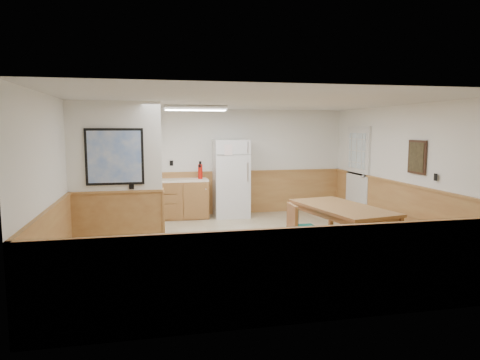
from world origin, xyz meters
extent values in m
plane|color=tan|center=(0.00, 0.00, 0.00)|extent=(6.00, 6.00, 0.00)
cube|color=silver|center=(0.00, 0.00, 2.50)|extent=(6.00, 6.00, 0.02)
cube|color=white|center=(0.00, 3.00, 1.25)|extent=(6.00, 0.02, 2.50)
cube|color=white|center=(3.00, 0.00, 1.25)|extent=(0.02, 6.00, 2.50)
cube|color=white|center=(-3.00, 0.00, 1.25)|extent=(0.02, 6.00, 2.50)
cube|color=tan|center=(0.00, 2.98, 0.50)|extent=(6.00, 0.04, 1.00)
cube|color=tan|center=(2.98, 0.00, 0.50)|extent=(0.04, 6.00, 1.00)
cube|color=tan|center=(-2.98, 0.00, 0.50)|extent=(0.04, 6.00, 1.00)
cube|color=white|center=(-2.25, 0.20, 1.75)|extent=(1.50, 0.15, 1.50)
cube|color=tan|center=(-2.25, 0.20, 0.50)|extent=(1.50, 0.17, 1.00)
cube|color=black|center=(-2.25, 0.10, 1.60)|extent=(0.92, 0.03, 0.92)
cube|color=white|center=(-2.25, 0.09, 1.60)|extent=(0.84, 0.01, 0.84)
cube|color=#925F34|center=(-1.10, 2.68, 0.43)|extent=(1.40, 0.60, 0.86)
cube|color=#925F34|center=(-2.57, 2.68, 0.43)|extent=(0.06, 0.60, 0.86)
cube|color=#925F34|center=(-1.83, 2.68, 0.43)|extent=(0.06, 0.60, 0.86)
cube|color=#F6E6CF|center=(-1.50, 2.68, 0.88)|extent=(2.20, 0.60, 0.04)
cube|color=#F6E6CF|center=(-1.50, 2.98, 0.95)|extent=(2.20, 0.02, 0.10)
cube|color=silver|center=(2.97, 1.90, 1.02)|extent=(0.05, 1.02, 2.15)
cube|color=silver|center=(2.96, 1.90, 1.02)|extent=(0.04, 0.90, 2.05)
cube|color=silver|center=(2.94, 1.90, 1.55)|extent=(0.02, 0.76, 0.80)
cube|color=silver|center=(-2.10, 2.98, 1.55)|extent=(0.80, 0.03, 1.00)
cube|color=white|center=(-2.10, 2.96, 1.55)|extent=(0.70, 0.01, 0.90)
cube|color=#372116|center=(2.97, -0.30, 1.55)|extent=(0.03, 0.50, 0.60)
cube|color=black|center=(2.95, -0.30, 1.55)|extent=(0.01, 0.42, 0.52)
cube|color=silver|center=(-0.80, 1.30, 2.45)|extent=(1.20, 0.30, 0.08)
cube|color=white|center=(-0.80, 1.30, 2.40)|extent=(1.15, 0.25, 0.01)
cube|color=white|center=(0.15, 2.63, 0.90)|extent=(0.81, 0.71, 1.80)
cube|color=silver|center=(0.47, 2.27, 1.64)|extent=(0.03, 0.02, 0.23)
cube|color=silver|center=(0.47, 2.27, 1.08)|extent=(0.03, 0.02, 0.42)
cube|color=olive|center=(1.46, -0.49, 0.72)|extent=(1.32, 2.09, 0.05)
cube|color=olive|center=(1.46, -0.49, 0.65)|extent=(1.20, 1.97, 0.10)
cube|color=olive|center=(1.22, -1.46, 0.35)|extent=(0.08, 0.08, 0.70)
cube|color=olive|center=(0.87, 0.32, 0.35)|extent=(0.08, 0.08, 0.70)
cube|color=olive|center=(2.05, -1.30, 0.35)|extent=(0.08, 0.08, 0.70)
cube|color=olive|center=(1.71, 0.49, 0.35)|extent=(0.08, 0.08, 0.70)
cube|color=olive|center=(2.75, -0.49, 0.42)|extent=(0.51, 1.52, 0.05)
cube|color=olive|center=(2.75, -1.18, 0.20)|extent=(0.31, 0.10, 0.40)
cube|color=olive|center=(2.75, 0.20, 0.20)|extent=(0.31, 0.10, 0.40)
cube|color=olive|center=(0.71, -0.68, 0.42)|extent=(0.45, 0.45, 0.06)
cube|color=#0E493B|center=(0.71, -0.68, 0.47)|extent=(0.41, 0.41, 0.03)
cube|color=olive|center=(0.52, -0.68, 0.65)|extent=(0.06, 0.45, 0.40)
cube|color=#0E493B|center=(0.32, -0.68, 0.65)|extent=(0.03, 0.39, 0.34)
cube|color=olive|center=(0.51, -0.87, 0.20)|extent=(0.04, 0.04, 0.39)
cube|color=olive|center=(0.52, -0.49, 0.20)|extent=(0.04, 0.04, 0.39)
cube|color=olive|center=(0.90, -0.88, 0.20)|extent=(0.04, 0.04, 0.39)
cube|color=olive|center=(0.91, -0.49, 0.20)|extent=(0.04, 0.04, 0.39)
cylinder|color=red|center=(-0.56, 2.71, 1.07)|extent=(0.13, 0.13, 0.33)
cylinder|color=black|center=(-0.56, 2.71, 1.27)|extent=(0.06, 0.06, 0.07)
cylinder|color=#188427|center=(-2.17, 2.66, 1.00)|extent=(0.07, 0.07, 0.20)
camera|label=1|loc=(-1.69, -7.08, 2.06)|focal=32.00mm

